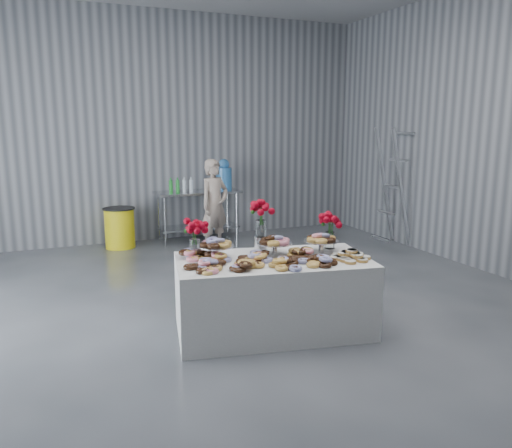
{
  "coord_description": "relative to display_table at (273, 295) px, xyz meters",
  "views": [
    {
      "loc": [
        -1.67,
        -4.42,
        2.06
      ],
      "look_at": [
        0.32,
        0.34,
        1.03
      ],
      "focal_mm": 35.0,
      "sensor_mm": 36.0,
      "label": 1
    }
  ],
  "objects": [
    {
      "name": "cake_stand_right",
      "position": [
        0.57,
        0.04,
        0.52
      ],
      "size": [
        0.36,
        0.36,
        0.17
      ],
      "color": "silver",
      "rests_on": "display_table"
    },
    {
      "name": "bouquet_left",
      "position": [
        -0.69,
        0.39,
        0.67
      ],
      "size": [
        0.26,
        0.26,
        0.42
      ],
      "color": "white",
      "rests_on": "display_table"
    },
    {
      "name": "drink_bottles",
      "position": [
        0.11,
        4.08,
        0.66
      ],
      "size": [
        0.54,
        0.08,
        0.27
      ],
      "primitive_type": null,
      "color": "#268C33",
      "rests_on": "prep_table"
    },
    {
      "name": "bouquet_right",
      "position": [
        0.74,
        0.16,
        0.67
      ],
      "size": [
        0.26,
        0.26,
        0.42
      ],
      "color": "white",
      "rests_on": "display_table"
    },
    {
      "name": "trash_barrel",
      "position": [
        -0.95,
        4.18,
        -0.03
      ],
      "size": [
        0.53,
        0.53,
        0.68
      ],
      "rotation": [
        0.0,
        0.0,
        0.42
      ],
      "color": "yellow",
      "rests_on": "ground"
    },
    {
      "name": "prep_table",
      "position": [
        0.43,
        4.18,
        0.24
      ],
      "size": [
        1.5,
        0.6,
        0.9
      ],
      "color": "silver",
      "rests_on": "ground"
    },
    {
      "name": "bouquet_center",
      "position": [
        0.02,
        0.35,
        0.75
      ],
      "size": [
        0.26,
        0.26,
        0.57
      ],
      "color": "silver",
      "rests_on": "display_table"
    },
    {
      "name": "donut_mounds",
      "position": [
        0.0,
        -0.05,
        0.42
      ],
      "size": [
        1.92,
        1.12,
        0.09
      ],
      "primitive_type": null,
      "rotation": [
        0.0,
        0.0,
        -0.19
      ],
      "color": "gold",
      "rests_on": "display_table"
    },
    {
      "name": "water_jug",
      "position": [
        0.93,
        4.18,
        0.77
      ],
      "size": [
        0.28,
        0.28,
        0.55
      ],
      "color": "#3E89D2",
      "rests_on": "prep_table"
    },
    {
      "name": "person",
      "position": [
        0.48,
        3.36,
        0.38
      ],
      "size": [
        0.65,
        0.56,
        1.52
      ],
      "primitive_type": "imported",
      "rotation": [
        0.0,
        0.0,
        0.42
      ],
      "color": "#CC8C93",
      "rests_on": "ground"
    },
    {
      "name": "cake_stand_left",
      "position": [
        -0.51,
        0.25,
        0.52
      ],
      "size": [
        0.36,
        0.36,
        0.17
      ],
      "color": "silver",
      "rests_on": "display_table"
    },
    {
      "name": "danish_pile",
      "position": [
        0.71,
        -0.29,
        0.43
      ],
      "size": [
        0.48,
        0.48,
        0.11
      ],
      "primitive_type": null,
      "color": "white",
      "rests_on": "display_table"
    },
    {
      "name": "display_table",
      "position": [
        0.0,
        0.0,
        0.0
      ],
      "size": [
        2.05,
        1.34,
        0.75
      ],
      "primitive_type": "cube",
      "rotation": [
        0.0,
        0.0,
        -0.19
      ],
      "color": "white",
      "rests_on": "ground"
    },
    {
      "name": "stepladder",
      "position": [
        3.42,
        2.59,
        0.64
      ],
      "size": [
        0.69,
        0.51,
        2.03
      ],
      "primitive_type": null,
      "rotation": [
        0.0,
        -0.23,
        0.0
      ],
      "color": "silver",
      "rests_on": "ground"
    },
    {
      "name": "ground",
      "position": [
        -0.33,
        0.08,
        -0.38
      ],
      "size": [
        9.0,
        9.0,
        0.0
      ],
      "primitive_type": "plane",
      "color": "#393C41",
      "rests_on": "ground"
    },
    {
      "name": "cake_stand_mid",
      "position": [
        0.08,
        0.14,
        0.52
      ],
      "size": [
        0.36,
        0.36,
        0.17
      ],
      "color": "silver",
      "rests_on": "display_table"
    },
    {
      "name": "room_walls",
      "position": [
        -0.6,
        0.15,
        2.26
      ],
      "size": [
        8.04,
        9.04,
        4.02
      ],
      "color": "gray",
      "rests_on": "ground"
    }
  ]
}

